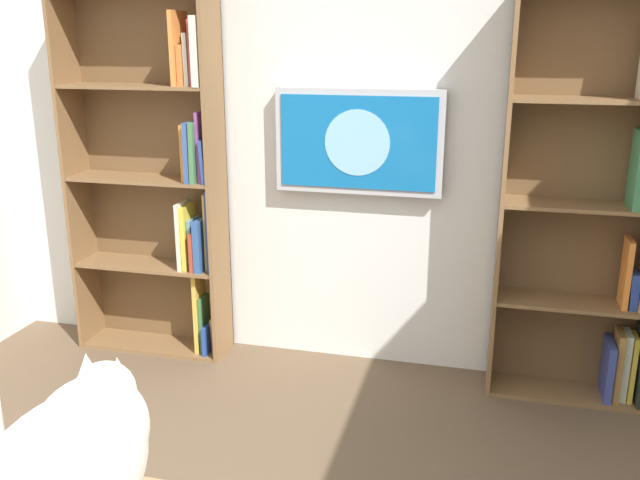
# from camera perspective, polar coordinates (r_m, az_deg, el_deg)

# --- Properties ---
(wall_back) EXTENTS (4.52, 0.06, 2.70)m
(wall_back) POSITION_cam_1_polar(r_m,az_deg,el_deg) (3.84, 2.92, 8.95)
(wall_back) COLOR silver
(wall_back) RESTS_ON ground
(bookshelf_left) EXTENTS (0.81, 0.28, 2.10)m
(bookshelf_left) POSITION_cam_1_polar(r_m,az_deg,el_deg) (3.70, 22.51, 2.32)
(bookshelf_left) COLOR brown
(bookshelf_left) RESTS_ON ground
(bookshelf_right) EXTENTS (0.92, 0.28, 2.13)m
(bookshelf_right) POSITION_cam_1_polar(r_m,az_deg,el_deg) (4.10, -12.93, 5.02)
(bookshelf_right) COLOR brown
(bookshelf_right) RESTS_ON ground
(wall_mounted_tv) EXTENTS (0.93, 0.07, 0.57)m
(wall_mounted_tv) POSITION_cam_1_polar(r_m,az_deg,el_deg) (3.75, 3.23, 8.19)
(wall_mounted_tv) COLOR #B7B7BC
(cat) EXTENTS (0.30, 0.71, 0.39)m
(cat) POSITION_cam_1_polar(r_m,az_deg,el_deg) (1.69, -20.13, -17.31)
(cat) COLOR silver
(cat) RESTS_ON desk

